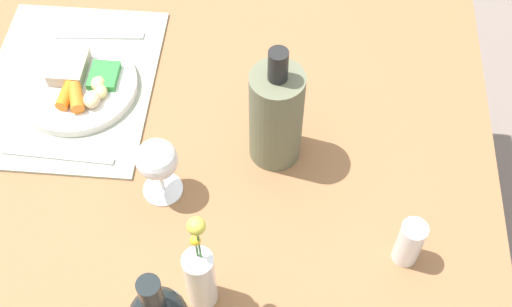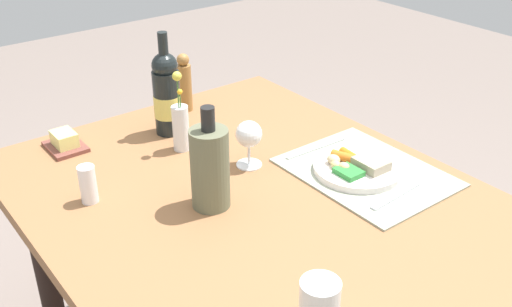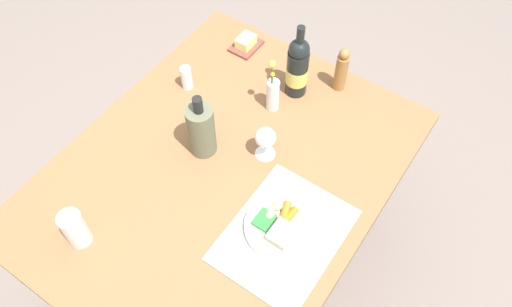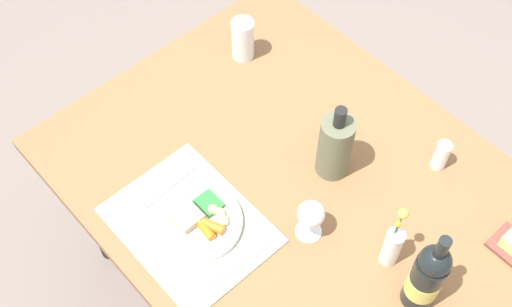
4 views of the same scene
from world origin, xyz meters
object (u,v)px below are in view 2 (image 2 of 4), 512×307
(butter_dish, at_px, (65,142))
(wine_glass, at_px, (249,136))
(dinner_plate, at_px, (357,167))
(knife, at_px, (316,148))
(salt_shaker, at_px, (88,184))
(pepper_mill, at_px, (184,84))
(fork, at_px, (396,195))
(dining_table, at_px, (256,225))
(wine_bottle, at_px, (167,94))
(flower_vase, at_px, (181,125))
(cooler_bottle, at_px, (210,167))

(butter_dish, bearing_deg, wine_glass, -137.83)
(dinner_plate, xyz_separation_m, wine_glass, (0.22, 0.21, 0.07))
(knife, distance_m, salt_shaker, 0.66)
(knife, distance_m, wine_glass, 0.23)
(dinner_plate, relative_size, pepper_mill, 1.23)
(fork, distance_m, pepper_mill, 0.82)
(dining_table, distance_m, fork, 0.37)
(wine_bottle, distance_m, wine_glass, 0.33)
(pepper_mill, height_order, flower_vase, flower_vase)
(knife, xyz_separation_m, pepper_mill, (0.49, 0.15, 0.09))
(fork, xyz_separation_m, cooler_bottle, (0.26, 0.39, 0.10))
(dining_table, distance_m, cooler_bottle, 0.23)
(fork, height_order, salt_shaker, salt_shaker)
(wine_bottle, bearing_deg, dining_table, 178.38)
(knife, height_order, flower_vase, flower_vase)
(pepper_mill, bearing_deg, flower_vase, 146.10)
(dining_table, height_order, dinner_plate, dinner_plate)
(butter_dish, relative_size, wine_glass, 0.95)
(butter_dish, height_order, pepper_mill, pepper_mill)
(dinner_plate, xyz_separation_m, knife, (0.17, -0.00, -0.01))
(knife, xyz_separation_m, wine_bottle, (0.37, 0.28, 0.12))
(butter_dish, height_order, salt_shaker, salt_shaker)
(dinner_plate, distance_m, salt_shaker, 0.72)
(fork, xyz_separation_m, salt_shaker, (0.47, 0.63, 0.04))
(dinner_plate, distance_m, fork, 0.15)
(wine_glass, bearing_deg, butter_dish, 42.17)
(salt_shaker, bearing_deg, fork, -126.47)
(fork, distance_m, cooler_bottle, 0.49)
(dining_table, relative_size, butter_dish, 10.40)
(fork, relative_size, wine_glass, 1.38)
(salt_shaker, bearing_deg, cooler_bottle, -130.53)
(wine_bottle, height_order, salt_shaker, wine_bottle)
(wine_bottle, height_order, pepper_mill, wine_bottle)
(wine_bottle, bearing_deg, flower_vase, 166.89)
(fork, height_order, knife, same)
(fork, xyz_separation_m, wine_glass, (0.37, 0.20, 0.09))
(cooler_bottle, bearing_deg, wine_bottle, -16.52)
(dinner_plate, bearing_deg, butter_dish, 42.64)
(salt_shaker, bearing_deg, dining_table, -124.59)
(dining_table, bearing_deg, pepper_mill, -13.89)
(knife, bearing_deg, wine_bottle, 39.05)
(fork, distance_m, salt_shaker, 0.79)
(dining_table, bearing_deg, knife, -72.58)
(fork, relative_size, cooler_bottle, 0.70)
(dinner_plate, bearing_deg, salt_shaker, 63.75)
(flower_vase, relative_size, wine_glass, 1.81)
(fork, relative_size, butter_dish, 1.45)
(fork, xyz_separation_m, knife, (0.32, -0.01, 0.00))
(knife, bearing_deg, wine_glass, 78.31)
(wine_bottle, relative_size, cooler_bottle, 1.19)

